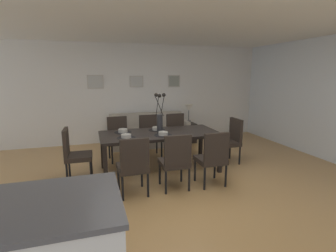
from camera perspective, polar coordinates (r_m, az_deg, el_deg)
ground_plane at (r=4.27m, az=0.52°, el=-13.69°), size 9.00×9.00×0.00m
back_wall_panel at (r=7.05m, az=-7.51°, el=7.18°), size 9.00×0.10×2.60m
side_window_wall at (r=6.34m, az=32.70°, el=5.00°), size 0.10×6.30×2.60m
ceiling_panel at (r=4.33m, az=-1.14°, el=22.46°), size 9.00×7.20×0.08m
dining_table at (r=4.81m, az=-1.82°, el=-2.25°), size 2.20×0.99×0.74m
dining_chair_near_left at (r=3.87m, az=-7.73°, el=-8.30°), size 0.46×0.46×0.92m
dining_chair_near_right at (r=5.58m, az=-10.98°, el=-2.25°), size 0.47×0.47×0.92m
dining_chair_far_left at (r=4.04m, az=1.70°, el=-7.37°), size 0.45×0.45×0.92m
dining_chair_far_right at (r=5.73m, az=-4.06°, el=-1.71°), size 0.45×0.45×0.92m
dining_chair_mid_left at (r=4.24m, az=9.95°, el=-6.61°), size 0.44×0.44×0.92m
dining_chair_mid_right at (r=5.87m, az=2.00°, el=-1.37°), size 0.46×0.46×0.92m
dining_chair_head_west at (r=4.68m, az=-20.26°, el=-5.44°), size 0.45×0.45×0.92m
dining_chair_head_east at (r=5.45m, az=13.80°, el=-2.70°), size 0.44×0.44×0.92m
centerpiece_vase at (r=4.74m, az=-1.84°, el=1.85°), size 0.21×0.23×0.73m
placemat_near_left at (r=4.45m, az=-9.29°, el=-2.61°), size 0.32×0.32×0.01m
bowl_near_left at (r=4.45m, az=-9.31°, el=-2.14°), size 0.17×0.17×0.07m
placemat_near_right at (r=4.89m, az=-10.02°, el=-1.38°), size 0.32×0.32×0.01m
bowl_near_right at (r=4.88m, az=-10.03°, el=-0.95°), size 0.17×0.17×0.07m
placemat_far_left at (r=4.58m, az=-1.09°, el=-2.05°), size 0.32×0.32×0.01m
bowl_far_left at (r=4.58m, az=-1.09°, el=-1.60°), size 0.17×0.17×0.07m
placemat_far_right at (r=5.01m, az=-2.50°, el=-0.90°), size 0.32×0.32×0.01m
bowl_far_right at (r=5.00m, az=-2.51°, el=-0.49°), size 0.17×0.17×0.07m
sofa at (r=6.72m, az=-4.24°, el=-1.78°), size 1.96×0.84×0.80m
side_table at (r=6.95m, az=4.57°, el=-1.49°), size 0.36×0.36×0.52m
table_lamp at (r=6.84m, az=4.65°, el=3.69°), size 0.22×0.22×0.51m
framed_picture_left at (r=6.87m, az=-15.88°, el=9.46°), size 0.41×0.03×0.35m
framed_picture_center at (r=6.97m, az=-7.04°, el=9.83°), size 0.36×0.03×0.30m
framed_picture_right at (r=7.24m, az=1.36°, el=9.96°), size 0.34×0.03×0.33m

